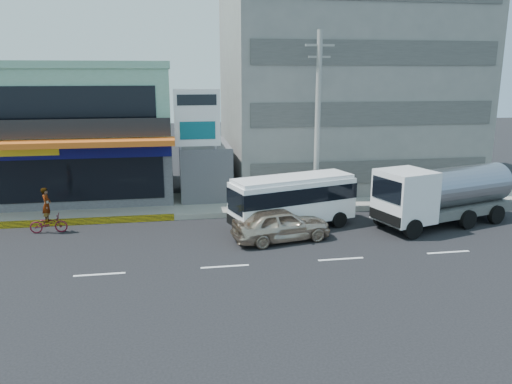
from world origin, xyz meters
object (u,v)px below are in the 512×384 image
minibus (293,197)px  sedan (281,224)px  satellite_dish (205,144)px  motorcycle_rider (48,218)px  shop_building (75,134)px  utility_pole_near (318,122)px  concrete_building (343,84)px  billboard (197,124)px  tanker_truck (441,194)px

minibus → sedan: bearing=-118.5°
satellite_dish → motorcycle_rider: size_ratio=0.65×
sedan → motorcycle_rider: (-11.18, 3.06, -0.04)m
shop_building → utility_pole_near: bearing=-25.1°
concrete_building → billboard: bearing=-151.1°
concrete_building → minibus: size_ratio=2.37×
tanker_truck → motorcycle_rider: 19.98m
billboard → shop_building: bearing=147.7°
billboard → motorcycle_rider: size_ratio=2.99×
billboard → satellite_dish: bearing=74.5°
shop_building → satellite_dish: (8.00, -2.95, -0.42)m
billboard → minibus: (4.50, -4.52, -3.32)m
shop_building → sedan: bearing=-45.3°
satellite_dish → utility_pole_near: (6.00, -3.60, 1.57)m
satellite_dish → concrete_building: bearing=21.8°
motorcycle_rider → shop_building: bearing=88.7°
minibus → utility_pole_near: bearing=53.7°
shop_building → satellite_dish: shop_building is taller
billboard → minibus: size_ratio=1.02×
minibus → shop_building: bearing=142.3°
minibus → billboard: bearing=134.9°
tanker_truck → motorcycle_rider: bearing=174.1°
sedan → minibus: bearing=-39.2°
motorcycle_rider → billboard: bearing=23.2°
shop_building → utility_pole_near: (14.00, -6.55, 1.15)m
shop_building → concrete_building: (18.00, 1.05, 3.00)m
concrete_building → satellite_dish: concrete_building is taller
minibus → tanker_truck: (7.67, -0.81, 0.06)m
tanker_truck → sedan: bearing=-173.3°
sedan → tanker_truck: (8.67, 1.03, 0.87)m
motorcycle_rider → concrete_building: bearing=26.6°
utility_pole_near → billboard: bearing=164.5°
utility_pole_near → sedan: 6.98m
tanker_truck → motorcycle_rider: size_ratio=3.56×
shop_building → sedan: (11.00, -11.10, -3.20)m
satellite_dish → sedan: (3.00, -8.16, -2.78)m
minibus → sedan: minibus is taller
tanker_truck → minibus: bearing=173.9°
sedan → tanker_truck: tanker_truck is taller
utility_pole_near → satellite_dish: bearing=149.0°
sedan → tanker_truck: 8.78m
satellite_dish → utility_pole_near: 7.17m
concrete_building → minibus: 13.10m
billboard → tanker_truck: billboard is taller
shop_building → motorcycle_rider: size_ratio=5.38×
concrete_building → tanker_truck: concrete_building is taller
satellite_dish → motorcycle_rider: bearing=-148.1°
billboard → motorcycle_rider: (-7.68, -3.29, -4.17)m
satellite_dish → tanker_truck: (11.67, -7.13, -1.91)m
concrete_building → tanker_truck: size_ratio=1.95×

